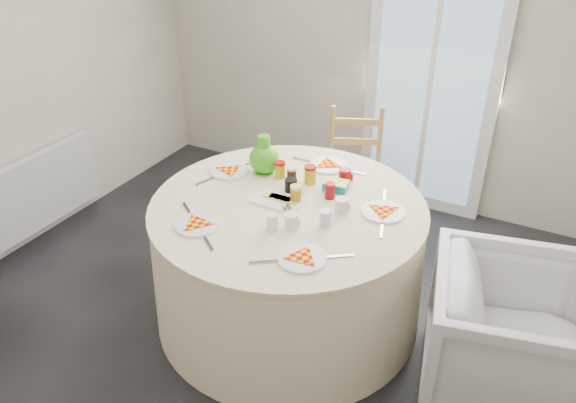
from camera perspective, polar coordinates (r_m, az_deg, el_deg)
The scene contains 13 objects.
floor at distance 3.48m, azimuth -3.26°, elevation -13.12°, with size 4.00×4.00×0.00m, color black.
wall_back at distance 4.48m, azimuth 9.93°, elevation 15.89°, with size 4.00×0.02×2.60m, color #BCB5A3.
glass_door at distance 4.40m, azimuth 14.42°, elevation 11.73°, with size 1.00×0.08×2.10m, color silver.
radiator at distance 4.51m, azimuth -23.72°, elevation 1.13°, with size 0.07×1.00×0.55m, color silver.
table at distance 3.39m, azimuth 0.00°, elevation -6.20°, with size 1.62×1.62×0.82m, color beige.
wooden_chair at distance 4.20m, azimuth 6.82°, elevation 2.97°, with size 0.42×0.40×0.93m, color tan, non-canonical shape.
armchair at distance 3.11m, azimuth 21.75°, elevation -12.42°, with size 0.80×0.74×0.82m, color silver.
place_settings at distance 3.17m, azimuth -0.00°, elevation -0.47°, with size 1.30×1.30×0.02m, color white, non-canonical shape.
jar_cluster at distance 3.31m, azimuth 1.52°, elevation 2.04°, with size 0.43×0.21×0.12m, color #A46827, non-canonical shape.
butter_tub at distance 3.31m, azimuth 4.86°, elevation 1.21°, with size 0.14×0.10×0.06m, color #0F8189.
green_pitcher at distance 3.46m, azimuth -2.42°, elevation 4.24°, with size 0.19×0.19×0.24m, color #3DA917, non-canonical shape.
cheese_platter at distance 3.19m, azimuth -0.97°, elevation -0.21°, with size 0.29×0.18×0.04m, color silver, non-canonical shape.
mugs_glasses at distance 3.11m, azimuth 2.21°, elevation -0.31°, with size 0.55×0.55×0.10m, color gray, non-canonical shape.
Camera 1 is at (1.35, -2.13, 2.40)m, focal length 35.00 mm.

